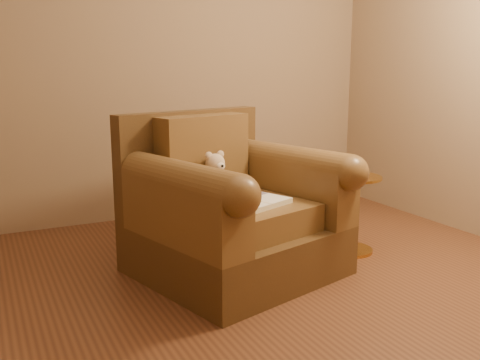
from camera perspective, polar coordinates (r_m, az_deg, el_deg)
name	(u,v)px	position (r m, az deg, el deg)	size (l,w,h in m)	color
floor	(272,306)	(2.93, 3.44, -13.26)	(4.00, 4.00, 0.00)	brown
armchair	(231,212)	(3.28, -0.97, -3.42)	(1.31, 1.28, 0.97)	#4D3419
teddy_bear	(218,179)	(3.28, -2.41, 0.09)	(0.21, 0.24, 0.29)	#D0B291
guidebook	(256,203)	(3.08, 1.67, -2.47)	(0.46, 0.37, 0.03)	beige
side_table	(352,211)	(3.71, 11.84, -3.29)	(0.38, 0.38, 0.53)	gold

